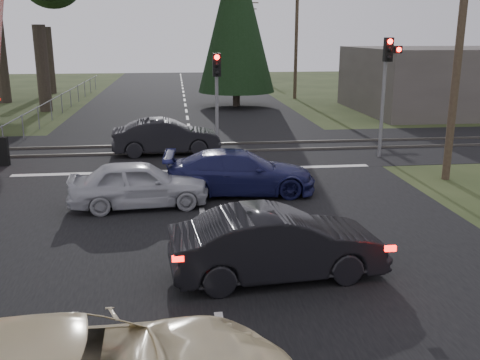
{
  "coord_description": "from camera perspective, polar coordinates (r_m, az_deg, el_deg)",
  "views": [
    {
      "loc": [
        -0.63,
        -10.79,
        4.82
      ],
      "look_at": [
        0.89,
        1.99,
        1.3
      ],
      "focal_mm": 40.0,
      "sensor_mm": 36.0,
      "label": 1
    }
  ],
  "objects": [
    {
      "name": "ground",
      "position": [
        11.83,
        -3.2,
        -8.77
      ],
      "size": [
        120.0,
        120.0,
        0.0
      ],
      "primitive_type": "plane",
      "color": "#263217",
      "rests_on": "ground"
    },
    {
      "name": "road",
      "position": [
        21.35,
        -4.93,
        2.21
      ],
      "size": [
        14.0,
        100.0,
        0.01
      ],
      "primitive_type": "cube",
      "color": "black",
      "rests_on": "ground"
    },
    {
      "name": "rail_corridor",
      "position": [
        23.3,
        -5.11,
        3.31
      ],
      "size": [
        120.0,
        8.0,
        0.01
      ],
      "primitive_type": "cube",
      "color": "black",
      "rests_on": "ground"
    },
    {
      "name": "stop_line",
      "position": [
        19.6,
        -4.75,
        1.04
      ],
      "size": [
        13.0,
        0.35,
        0.0
      ],
      "primitive_type": "cube",
      "color": "silver",
      "rests_on": "ground"
    },
    {
      "name": "rail_near",
      "position": [
        22.51,
        -5.05,
        3.0
      ],
      "size": [
        120.0,
        0.12,
        0.1
      ],
      "primitive_type": "cube",
      "color": "#59544C",
      "rests_on": "ground"
    },
    {
      "name": "rail_far",
      "position": [
        24.07,
        -5.17,
        3.81
      ],
      "size": [
        120.0,
        0.12,
        0.1
      ],
      "primitive_type": "cube",
      "color": "#59544C",
      "rests_on": "ground"
    },
    {
      "name": "traffic_signal_right",
      "position": [
        21.9,
        15.42,
        10.82
      ],
      "size": [
        0.68,
        0.48,
        4.7
      ],
      "color": "slate",
      "rests_on": "ground"
    },
    {
      "name": "traffic_signal_center",
      "position": [
        21.62,
        -2.48,
        9.94
      ],
      "size": [
        0.32,
        0.48,
        4.1
      ],
      "color": "slate",
      "rests_on": "ground"
    },
    {
      "name": "utility_pole_near",
      "position": [
        19.11,
        22.43,
        13.9
      ],
      "size": [
        1.8,
        0.26,
        9.0
      ],
      "color": "#4C3D2D",
      "rests_on": "ground"
    },
    {
      "name": "utility_pole_mid",
      "position": [
        41.8,
        6.03,
        15.09
      ],
      "size": [
        1.8,
        0.26,
        9.0
      ],
      "color": "#4C3D2D",
      "rests_on": "ground"
    },
    {
      "name": "utility_pole_far",
      "position": [
        66.42,
        1.15,
        15.22
      ],
      "size": [
        1.8,
        0.26,
        9.0
      ],
      "color": "#4C3D2D",
      "rests_on": "ground"
    },
    {
      "name": "conifer_tree",
      "position": [
        37.04,
        -0.41,
        17.11
      ],
      "size": [
        5.2,
        5.2,
        11.0
      ],
      "color": "#473D33",
      "rests_on": "ground"
    },
    {
      "name": "fence_left",
      "position": [
        34.39,
        -18.88,
        6.43
      ],
      "size": [
        0.1,
        36.0,
        1.2
      ],
      "primitive_type": null,
      "color": "slate",
      "rests_on": "ground"
    },
    {
      "name": "building_right",
      "position": [
        37.82,
        23.1,
        9.83
      ],
      "size": [
        14.0,
        10.0,
        4.0
      ],
      "primitive_type": "cube",
      "color": "#59514C",
      "rests_on": "ground"
    },
    {
      "name": "dark_hatchback",
      "position": [
        10.92,
        4.01,
        -6.83
      ],
      "size": [
        4.46,
        1.9,
        1.43
      ],
      "primitive_type": "imported",
      "rotation": [
        0.0,
        0.0,
        1.66
      ],
      "color": "black",
      "rests_on": "ground"
    },
    {
      "name": "silver_car",
      "position": [
        15.56,
        -10.71,
        -0.43
      ],
      "size": [
        4.06,
        1.87,
        1.35
      ],
      "primitive_type": "imported",
      "rotation": [
        0.0,
        0.0,
        1.64
      ],
      "color": "#AFB1B8",
      "rests_on": "ground"
    },
    {
      "name": "blue_sedan",
      "position": [
        16.58,
        -0.01,
        0.82
      ],
      "size": [
        4.77,
        2.18,
        1.35
      ],
      "primitive_type": "imported",
      "rotation": [
        0.0,
        0.0,
        1.51
      ],
      "color": "#191B4C",
      "rests_on": "ground"
    },
    {
      "name": "dark_car_far",
      "position": [
        22.35,
        -7.86,
        4.59
      ],
      "size": [
        4.48,
        1.82,
        1.44
      ],
      "primitive_type": "imported",
      "rotation": [
        0.0,
        0.0,
        1.64
      ],
      "color": "black",
      "rests_on": "ground"
    }
  ]
}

